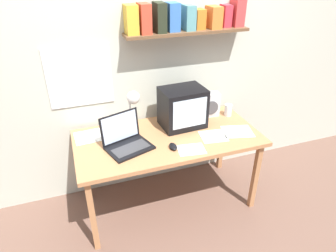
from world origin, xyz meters
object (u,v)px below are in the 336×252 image
corner_desk (168,142)px  open_notebook (92,136)px  laptop (125,139)px  juice_glass (228,111)px  computer_mouse (173,147)px  crt_monitor (183,108)px  desk_lamp (133,102)px  space_heater (209,105)px  loose_paper_near_monitor (191,150)px  loose_paper_near_laptop (213,136)px  printed_handout (237,131)px

corner_desk → open_notebook: bearing=160.4°
corner_desk → laptop: laptop is taller
juice_glass → computer_mouse: size_ratio=1.03×
open_notebook → computer_mouse: bearing=-34.5°
crt_monitor → desk_lamp: size_ratio=1.03×
desk_lamp → open_notebook: desk_lamp is taller
corner_desk → desk_lamp: 0.46m
space_heater → loose_paper_near_monitor: bearing=-123.6°
space_heater → loose_paper_near_laptop: space_heater is taller
juice_glass → loose_paper_near_monitor: (-0.56, -0.43, -0.05)m
desk_lamp → juice_glass: 0.94m
desk_lamp → loose_paper_near_laptop: size_ratio=1.60×
loose_paper_near_laptop → corner_desk: bearing=160.4°
space_heater → loose_paper_near_laptop: size_ratio=0.95×
corner_desk → open_notebook: size_ratio=5.18×
laptop → printed_handout: (0.96, -0.10, -0.06)m
laptop → desk_lamp: size_ratio=1.07×
space_heater → open_notebook: space_heater is taller
loose_paper_near_laptop → loose_paper_near_monitor: same height
open_notebook → juice_glass: bearing=-1.7°
laptop → open_notebook: (-0.24, 0.24, -0.06)m
desk_lamp → open_notebook: 0.46m
crt_monitor → loose_paper_near_laptop: size_ratio=1.65×
crt_monitor → desk_lamp: 0.45m
space_heater → juice_glass: bearing=-14.6°
crt_monitor → loose_paper_near_monitor: size_ratio=1.69×
corner_desk → loose_paper_near_monitor: loose_paper_near_monitor is taller
space_heater → loose_paper_near_monitor: (-0.39, -0.49, -0.11)m
crt_monitor → loose_paper_near_monitor: bearing=-104.8°
corner_desk → crt_monitor: crt_monitor is taller
juice_glass → loose_paper_near_monitor: 0.71m
loose_paper_near_monitor → space_heater: bearing=51.6°
corner_desk → computer_mouse: size_ratio=14.36×
laptop → printed_handout: size_ratio=1.37×
space_heater → computer_mouse: size_ratio=2.09×
laptop → juice_glass: size_ratio=3.65×
corner_desk → loose_paper_near_monitor: bearing=-67.2°
crt_monitor → desk_lamp: bearing=172.2°
corner_desk → computer_mouse: bearing=-96.8°
loose_paper_near_laptop → computer_mouse: bearing=-171.6°
loose_paper_near_laptop → desk_lamp: bearing=153.5°
juice_glass → open_notebook: bearing=178.3°
printed_handout → corner_desk: bearing=168.0°
laptop → space_heater: size_ratio=1.80×
crt_monitor → juice_glass: (0.48, 0.04, -0.13)m
laptop → desk_lamp: 0.32m
space_heater → corner_desk: bearing=-149.5°
computer_mouse → loose_paper_near_monitor: bearing=-27.8°
crt_monitor → laptop: size_ratio=0.96×
juice_glass → crt_monitor: bearing=-175.7°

